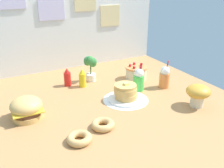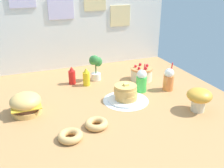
{
  "view_description": "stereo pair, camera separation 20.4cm",
  "coord_description": "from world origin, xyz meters",
  "px_view_note": "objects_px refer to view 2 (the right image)",
  "views": [
    {
      "loc": [
        -0.82,
        -1.61,
        0.95
      ],
      "look_at": [
        0.05,
        0.05,
        0.15
      ],
      "focal_mm": 40.8,
      "sensor_mm": 36.0,
      "label": 1
    },
    {
      "loc": [
        -0.64,
        -1.69,
        0.95
      ],
      "look_at": [
        0.05,
        0.05,
        0.15
      ],
      "focal_mm": 40.8,
      "sensor_mm": 36.0,
      "label": 2
    }
  ],
  "objects_px": {
    "donut_chocolate": "(96,124)",
    "pancake_stack": "(126,94)",
    "cream_soda_cup": "(141,81)",
    "mushroom_stool": "(199,97)",
    "layer_cake": "(141,74)",
    "potted_plant": "(96,66)",
    "burger": "(26,104)",
    "orange_float_cup": "(169,79)",
    "mustard_bottle": "(86,77)",
    "ketchup_bottle": "(72,76)",
    "donut_pink_glaze": "(70,136)"
  },
  "relations": [
    {
      "from": "pancake_stack",
      "to": "potted_plant",
      "type": "xyz_separation_m",
      "value": [
        -0.09,
        0.52,
        0.08
      ]
    },
    {
      "from": "orange_float_cup",
      "to": "potted_plant",
      "type": "distance_m",
      "value": 0.7
    },
    {
      "from": "layer_cake",
      "to": "donut_pink_glaze",
      "type": "xyz_separation_m",
      "value": [
        -0.87,
        -0.72,
        -0.04
      ]
    },
    {
      "from": "burger",
      "to": "orange_float_cup",
      "type": "relative_size",
      "value": 0.88
    },
    {
      "from": "layer_cake",
      "to": "mushroom_stool",
      "type": "bearing_deg",
      "value": -80.75
    },
    {
      "from": "layer_cake",
      "to": "mushroom_stool",
      "type": "xyz_separation_m",
      "value": [
        0.11,
        -0.7,
        0.04
      ]
    },
    {
      "from": "pancake_stack",
      "to": "potted_plant",
      "type": "relative_size",
      "value": 1.11
    },
    {
      "from": "ketchup_bottle",
      "to": "mustard_bottle",
      "type": "relative_size",
      "value": 1.0
    },
    {
      "from": "ketchup_bottle",
      "to": "mushroom_stool",
      "type": "relative_size",
      "value": 0.91
    },
    {
      "from": "layer_cake",
      "to": "orange_float_cup",
      "type": "xyz_separation_m",
      "value": [
        0.12,
        -0.29,
        0.03
      ]
    },
    {
      "from": "potted_plant",
      "to": "mushroom_stool",
      "type": "xyz_separation_m",
      "value": [
        0.53,
        -0.87,
        -0.03
      ]
    },
    {
      "from": "burger",
      "to": "cream_soda_cup",
      "type": "height_order",
      "value": "cream_soda_cup"
    },
    {
      "from": "pancake_stack",
      "to": "donut_chocolate",
      "type": "height_order",
      "value": "pancake_stack"
    },
    {
      "from": "donut_pink_glaze",
      "to": "mushroom_stool",
      "type": "xyz_separation_m",
      "value": [
        0.99,
        0.01,
        0.09
      ]
    },
    {
      "from": "donut_chocolate",
      "to": "potted_plant",
      "type": "xyz_separation_m",
      "value": [
        0.26,
        0.81,
        0.11
      ]
    },
    {
      "from": "donut_chocolate",
      "to": "pancake_stack",
      "type": "bearing_deg",
      "value": 39.78
    },
    {
      "from": "pancake_stack",
      "to": "potted_plant",
      "type": "bearing_deg",
      "value": 99.43
    },
    {
      "from": "burger",
      "to": "mushroom_stool",
      "type": "distance_m",
      "value": 1.29
    },
    {
      "from": "mustard_bottle",
      "to": "potted_plant",
      "type": "height_order",
      "value": "potted_plant"
    },
    {
      "from": "layer_cake",
      "to": "ketchup_bottle",
      "type": "relative_size",
      "value": 1.25
    },
    {
      "from": "cream_soda_cup",
      "to": "mushroom_stool",
      "type": "height_order",
      "value": "cream_soda_cup"
    },
    {
      "from": "mustard_bottle",
      "to": "burger",
      "type": "bearing_deg",
      "value": -148.65
    },
    {
      "from": "donut_chocolate",
      "to": "mushroom_stool",
      "type": "relative_size",
      "value": 0.85
    },
    {
      "from": "layer_cake",
      "to": "mushroom_stool",
      "type": "relative_size",
      "value": 1.13
    },
    {
      "from": "burger",
      "to": "donut_chocolate",
      "type": "distance_m",
      "value": 0.57
    },
    {
      "from": "ketchup_bottle",
      "to": "mustard_bottle",
      "type": "bearing_deg",
      "value": -36.21
    },
    {
      "from": "burger",
      "to": "donut_pink_glaze",
      "type": "xyz_separation_m",
      "value": [
        0.23,
        -0.44,
        -0.05
      ]
    },
    {
      "from": "pancake_stack",
      "to": "mushroom_stool",
      "type": "bearing_deg",
      "value": -38.55
    },
    {
      "from": "cream_soda_cup",
      "to": "donut_chocolate",
      "type": "relative_size",
      "value": 1.61
    },
    {
      "from": "donut_chocolate",
      "to": "potted_plant",
      "type": "height_order",
      "value": "potted_plant"
    },
    {
      "from": "pancake_stack",
      "to": "ketchup_bottle",
      "type": "bearing_deg",
      "value": 122.72
    },
    {
      "from": "donut_pink_glaze",
      "to": "layer_cake",
      "type": "bearing_deg",
      "value": 39.44
    },
    {
      "from": "layer_cake",
      "to": "ketchup_bottle",
      "type": "xyz_separation_m",
      "value": [
        -0.65,
        0.16,
        0.01
      ]
    },
    {
      "from": "pancake_stack",
      "to": "mushroom_stool",
      "type": "relative_size",
      "value": 1.55
    },
    {
      "from": "layer_cake",
      "to": "mustard_bottle",
      "type": "height_order",
      "value": "mustard_bottle"
    },
    {
      "from": "donut_chocolate",
      "to": "mushroom_stool",
      "type": "height_order",
      "value": "mushroom_stool"
    },
    {
      "from": "layer_cake",
      "to": "cream_soda_cup",
      "type": "bearing_deg",
      "value": -117.83
    },
    {
      "from": "burger",
      "to": "mushroom_stool",
      "type": "xyz_separation_m",
      "value": [
        1.21,
        -0.43,
        0.03
      ]
    },
    {
      "from": "burger",
      "to": "pancake_stack",
      "type": "distance_m",
      "value": 0.78
    },
    {
      "from": "donut_chocolate",
      "to": "potted_plant",
      "type": "relative_size",
      "value": 0.61
    },
    {
      "from": "mustard_bottle",
      "to": "potted_plant",
      "type": "relative_size",
      "value": 0.66
    },
    {
      "from": "cream_soda_cup",
      "to": "mushroom_stool",
      "type": "relative_size",
      "value": 1.36
    },
    {
      "from": "orange_float_cup",
      "to": "ketchup_bottle",
      "type": "bearing_deg",
      "value": 149.77
    },
    {
      "from": "mustard_bottle",
      "to": "ketchup_bottle",
      "type": "bearing_deg",
      "value": 143.79
    },
    {
      "from": "mustard_bottle",
      "to": "potted_plant",
      "type": "xyz_separation_m",
      "value": [
        0.12,
        0.1,
        0.06
      ]
    },
    {
      "from": "layer_cake",
      "to": "donut_chocolate",
      "type": "bearing_deg",
      "value": -136.44
    },
    {
      "from": "pancake_stack",
      "to": "layer_cake",
      "type": "relative_size",
      "value": 1.36
    },
    {
      "from": "pancake_stack",
      "to": "orange_float_cup",
      "type": "xyz_separation_m",
      "value": [
        0.44,
        0.06,
        0.04
      ]
    },
    {
      "from": "donut_chocolate",
      "to": "cream_soda_cup",
      "type": "bearing_deg",
      "value": 36.45
    },
    {
      "from": "pancake_stack",
      "to": "cream_soda_cup",
      "type": "bearing_deg",
      "value": 30.02
    }
  ]
}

